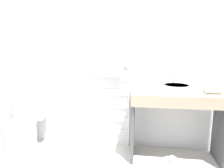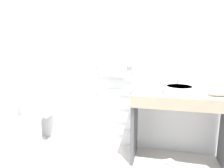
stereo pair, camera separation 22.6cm
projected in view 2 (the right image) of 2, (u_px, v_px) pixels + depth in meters
name	position (u px, v px, depth m)	size (l,w,h in m)	color
wall_back	(118.00, 62.00, 2.76)	(3.12, 0.12, 2.41)	silver
toilet	(30.00, 126.00, 2.78)	(0.41, 0.57, 0.77)	white
towel_radiator	(113.00, 85.00, 2.73)	(0.56, 0.06, 1.26)	silver
vanity_counter	(179.00, 116.00, 2.36)	(1.10, 0.51, 0.87)	gray
sink_basin	(179.00, 89.00, 2.34)	(0.36, 0.36, 0.08)	white
faucet	(178.00, 82.00, 2.51)	(0.02, 0.10, 0.15)	silver
cup_near_wall	(144.00, 86.00, 2.56)	(0.07, 0.07, 0.09)	silver
cup_near_edge	(153.00, 87.00, 2.48)	(0.07, 0.07, 0.09)	silver
hair_dryer	(219.00, 92.00, 2.19)	(0.21, 0.18, 0.08)	white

